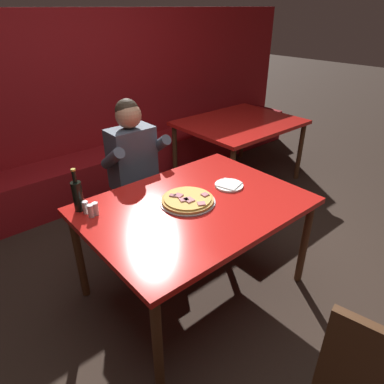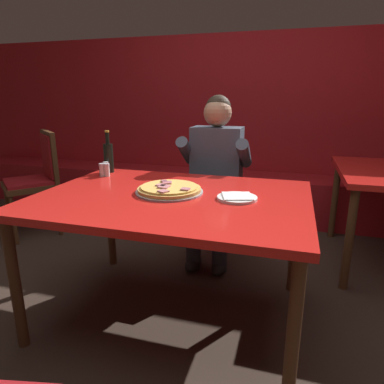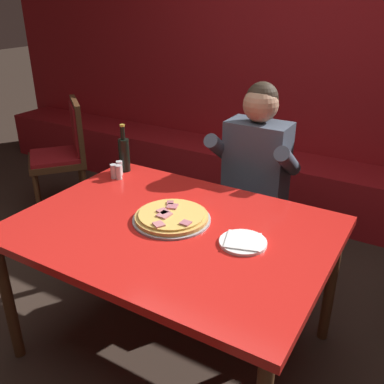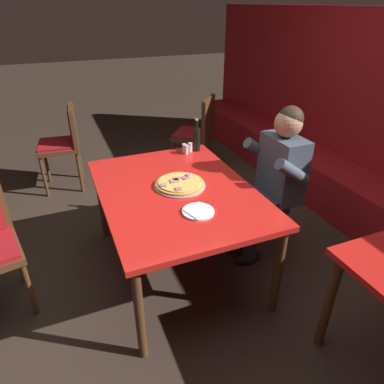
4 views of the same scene
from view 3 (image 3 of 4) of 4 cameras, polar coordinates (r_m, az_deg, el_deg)
name	(u,v)px [view 3 (image 3 of 4)]	position (r m, az deg, el deg)	size (l,w,h in m)	color
ground_plane	(175,345)	(2.47, -2.30, -19.67)	(24.00, 24.00, 0.00)	#33261E
booth_wall_panel	(313,95)	(3.85, 15.79, 12.37)	(6.80, 0.16, 1.90)	maroon
booth_bench	(292,185)	(3.77, 13.15, 0.85)	(6.46, 0.48, 0.46)	maroon
main_dining_table	(172,238)	(2.05, -2.62, -6.10)	(1.46, 1.07, 0.75)	#4C2D19
pizza	(172,217)	(2.05, -2.74, -3.34)	(0.38, 0.38, 0.05)	#9E9EA3
plate_white_paper	(243,242)	(1.89, 6.82, -6.63)	(0.21, 0.21, 0.02)	white
beer_bottle	(124,154)	(2.62, -9.04, 5.08)	(0.07, 0.07, 0.29)	black
shaker_parmesan	(120,169)	(2.59, -9.64, 3.10)	(0.04, 0.04, 0.09)	silver
shaker_red_pepper_flakes	(119,173)	(2.53, -9.74, 2.53)	(0.04, 0.04, 0.09)	silver
shaker_oregano	(114,172)	(2.55, -10.40, 2.64)	(0.04, 0.04, 0.09)	silver
diner_seated_blue_shirt	(251,178)	(2.64, 7.81, 1.81)	(0.53, 0.53, 1.27)	black
dining_chair_far_left	(65,149)	(3.71, -16.58, 5.50)	(0.62, 0.62, 0.96)	#4C2D19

